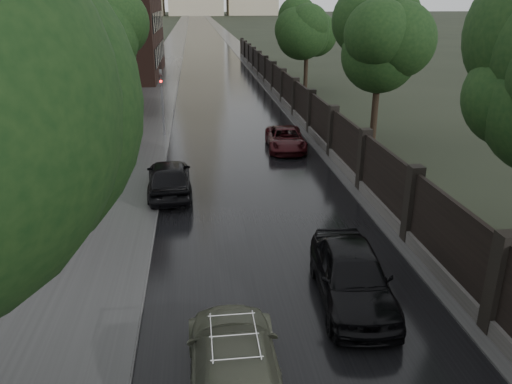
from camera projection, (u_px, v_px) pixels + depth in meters
name	position (u px, v px, depth m)	size (l,w,h in m)	color
road	(199.00, 23.00, 183.26)	(8.00, 420.00, 0.02)	black
sidewalk_left	(182.00, 23.00, 182.57)	(4.00, 420.00, 0.16)	#2D2D2D
verge_right	(214.00, 23.00, 183.87)	(3.00, 420.00, 0.08)	#2D2D2D
fence_right	(290.00, 97.00, 36.99)	(0.45, 75.72, 2.70)	#383533
tree_left_far	(105.00, 41.00, 32.19)	(4.25, 4.25, 7.39)	black
tree_right_b	(379.00, 55.00, 26.62)	(4.08, 4.08, 7.01)	black
tree_right_c	(307.00, 34.00, 43.30)	(4.08, 4.08, 7.01)	black
traffic_light	(162.00, 97.00, 28.99)	(0.16, 0.32, 4.00)	#59595E
volga_sedan	(235.00, 365.00, 10.18)	(1.93, 4.74, 1.38)	#4B4E3F
hatchback_left	(169.00, 177.00, 20.83)	(1.80, 4.48, 1.53)	black
car_right_near	(352.00, 275.00, 13.34)	(1.86, 4.62, 1.57)	black
car_right_far	(286.00, 139.00, 27.27)	(1.98, 4.30, 1.20)	black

